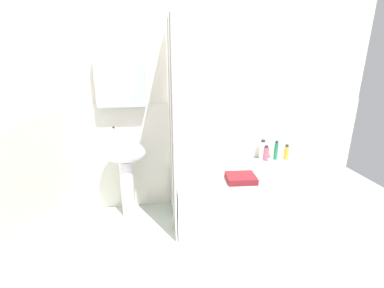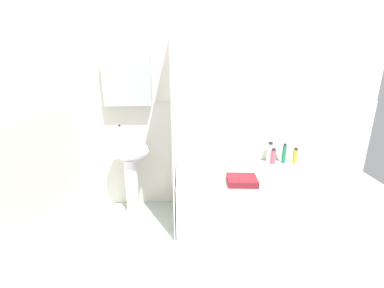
{
  "view_description": "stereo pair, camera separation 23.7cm",
  "coord_description": "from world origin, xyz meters",
  "px_view_note": "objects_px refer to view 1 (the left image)",
  "views": [
    {
      "loc": [
        -0.6,
        -1.57,
        1.64
      ],
      "look_at": [
        -0.28,
        0.67,
        0.91
      ],
      "focal_mm": 24.57,
      "sensor_mm": 36.0,
      "label": 1
    },
    {
      "loc": [
        -0.37,
        -1.59,
        1.64
      ],
      "look_at": [
        -0.28,
        0.67,
        0.91
      ],
      "focal_mm": 24.57,
      "sensor_mm": 36.0,
      "label": 2
    }
  ],
  "objects_px": {
    "lotion_bottle": "(266,154)",
    "towel_folded": "(241,178)",
    "conditioner_bottle": "(286,153)",
    "shampoo_bottle": "(262,150)",
    "bathtub": "(241,194)",
    "body_wash_bottle": "(276,151)",
    "sink": "(125,164)",
    "soap_dispenser": "(114,135)"
  },
  "relations": [
    {
      "from": "lotion_bottle",
      "to": "towel_folded",
      "type": "distance_m",
      "value": 0.67
    },
    {
      "from": "conditioner_bottle",
      "to": "towel_folded",
      "type": "bearing_deg",
      "value": -145.63
    },
    {
      "from": "towel_folded",
      "to": "shampoo_bottle",
      "type": "bearing_deg",
      "value": 50.73
    },
    {
      "from": "lotion_bottle",
      "to": "towel_folded",
      "type": "xyz_separation_m",
      "value": [
        -0.46,
        -0.48,
        -0.05
      ]
    },
    {
      "from": "bathtub",
      "to": "lotion_bottle",
      "type": "height_order",
      "value": "lotion_bottle"
    },
    {
      "from": "body_wash_bottle",
      "to": "shampoo_bottle",
      "type": "bearing_deg",
      "value": 171.43
    },
    {
      "from": "conditioner_bottle",
      "to": "shampoo_bottle",
      "type": "bearing_deg",
      "value": 171.51
    },
    {
      "from": "conditioner_bottle",
      "to": "lotion_bottle",
      "type": "distance_m",
      "value": 0.25
    },
    {
      "from": "towel_folded",
      "to": "conditioner_bottle",
      "type": "bearing_deg",
      "value": 34.37
    },
    {
      "from": "towel_folded",
      "to": "body_wash_bottle",
      "type": "bearing_deg",
      "value": 40.6
    },
    {
      "from": "sink",
      "to": "shampoo_bottle",
      "type": "distance_m",
      "value": 1.55
    },
    {
      "from": "sink",
      "to": "soap_dispenser",
      "type": "relative_size",
      "value": 4.94
    },
    {
      "from": "sink",
      "to": "body_wash_bottle",
      "type": "bearing_deg",
      "value": 3.73
    },
    {
      "from": "bathtub",
      "to": "soap_dispenser",
      "type": "bearing_deg",
      "value": 170.42
    },
    {
      "from": "sink",
      "to": "body_wash_bottle",
      "type": "xyz_separation_m",
      "value": [
        1.7,
        0.11,
        0.02
      ]
    },
    {
      "from": "sink",
      "to": "bathtub",
      "type": "bearing_deg",
      "value": -8.17
    },
    {
      "from": "soap_dispenser",
      "to": "shampoo_bottle",
      "type": "relative_size",
      "value": 0.71
    },
    {
      "from": "sink",
      "to": "body_wash_bottle",
      "type": "relative_size",
      "value": 3.72
    },
    {
      "from": "body_wash_bottle",
      "to": "shampoo_bottle",
      "type": "height_order",
      "value": "shampoo_bottle"
    },
    {
      "from": "sink",
      "to": "towel_folded",
      "type": "height_order",
      "value": "sink"
    },
    {
      "from": "sink",
      "to": "lotion_bottle",
      "type": "distance_m",
      "value": 1.58
    },
    {
      "from": "body_wash_bottle",
      "to": "lotion_bottle",
      "type": "relative_size",
      "value": 1.26
    },
    {
      "from": "lotion_bottle",
      "to": "sink",
      "type": "bearing_deg",
      "value": -176.63
    },
    {
      "from": "soap_dispenser",
      "to": "lotion_bottle",
      "type": "relative_size",
      "value": 0.94
    },
    {
      "from": "soap_dispenser",
      "to": "conditioner_bottle",
      "type": "distance_m",
      "value": 1.94
    },
    {
      "from": "bathtub",
      "to": "body_wash_bottle",
      "type": "relative_size",
      "value": 6.37
    },
    {
      "from": "conditioner_bottle",
      "to": "shampoo_bottle",
      "type": "xyz_separation_m",
      "value": [
        -0.28,
        0.04,
        0.03
      ]
    },
    {
      "from": "lotion_bottle",
      "to": "body_wash_bottle",
      "type": "bearing_deg",
      "value": 8.17
    },
    {
      "from": "body_wash_bottle",
      "to": "soap_dispenser",
      "type": "bearing_deg",
      "value": -177.94
    },
    {
      "from": "soap_dispenser",
      "to": "towel_folded",
      "type": "xyz_separation_m",
      "value": [
        1.21,
        -0.44,
        -0.36
      ]
    },
    {
      "from": "sink",
      "to": "body_wash_bottle",
      "type": "height_order",
      "value": "sink"
    },
    {
      "from": "soap_dispenser",
      "to": "lotion_bottle",
      "type": "height_order",
      "value": "soap_dispenser"
    },
    {
      "from": "soap_dispenser",
      "to": "towel_folded",
      "type": "relative_size",
      "value": 0.61
    },
    {
      "from": "shampoo_bottle",
      "to": "conditioner_bottle",
      "type": "bearing_deg",
      "value": -8.49
    },
    {
      "from": "bathtub",
      "to": "towel_folded",
      "type": "height_order",
      "value": "towel_folded"
    },
    {
      "from": "soap_dispenser",
      "to": "lotion_bottle",
      "type": "distance_m",
      "value": 1.69
    },
    {
      "from": "soap_dispenser",
      "to": "body_wash_bottle",
      "type": "relative_size",
      "value": 0.75
    },
    {
      "from": "bathtub",
      "to": "shampoo_bottle",
      "type": "distance_m",
      "value": 0.59
    },
    {
      "from": "conditioner_bottle",
      "to": "body_wash_bottle",
      "type": "relative_size",
      "value": 0.8
    },
    {
      "from": "sink",
      "to": "conditioner_bottle",
      "type": "height_order",
      "value": "sink"
    },
    {
      "from": "lotion_bottle",
      "to": "conditioner_bottle",
      "type": "bearing_deg",
      "value": 0.07
    },
    {
      "from": "shampoo_bottle",
      "to": "towel_folded",
      "type": "distance_m",
      "value": 0.68
    }
  ]
}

